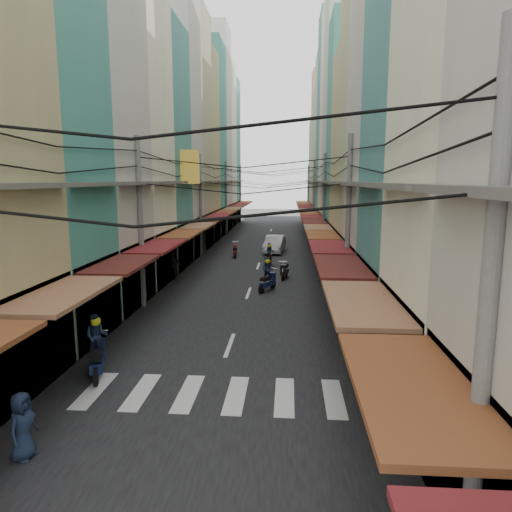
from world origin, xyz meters
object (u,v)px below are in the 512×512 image
at_px(market_umbrella, 441,303).
at_px(traffic_sign, 383,323).
at_px(white_car, 275,252).
at_px(bicycle, 397,341).

height_order(market_umbrella, traffic_sign, traffic_sign).
distance_m(market_umbrella, traffic_sign, 3.50).
relative_size(white_car, market_umbrella, 2.07).
bearing_deg(market_umbrella, bicycle, 109.89).
bearing_deg(traffic_sign, market_umbrella, 46.80).
bearing_deg(bicycle, white_car, 38.55).
height_order(white_car, market_umbrella, market_umbrella).
bearing_deg(bicycle, traffic_sign, -173.68).
bearing_deg(market_umbrella, traffic_sign, -133.20).
height_order(bicycle, market_umbrella, market_umbrella).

